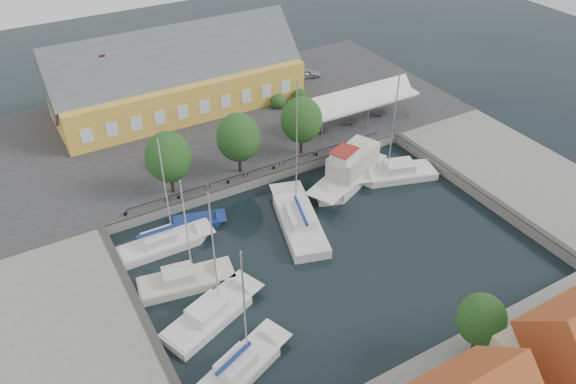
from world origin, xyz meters
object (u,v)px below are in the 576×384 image
object	(u,v)px
tent_canopy	(359,101)
east_boat_a	(395,175)
west_boat_d	(240,370)
west_boat_a	(164,245)
car_silver	(307,73)
warehouse	(172,80)
west_boat_c	(212,315)
center_sailboat	(299,222)
car_red	(166,164)
trawler	(350,172)
launch_nw	(198,222)
west_boat_b	(184,282)

from	to	relation	value
tent_canopy	east_boat_a	xyz separation A→B (m)	(-2.27, -9.79, -3.42)
west_boat_d	west_boat_a	bearing A→B (deg)	90.27
car_silver	warehouse	bearing A→B (deg)	107.54
warehouse	west_boat_c	world-z (taller)	west_boat_c
west_boat_c	west_boat_d	xyz separation A→B (m)	(-0.27, -5.34, 0.01)
west_boat_a	center_sailboat	bearing A→B (deg)	-15.41
center_sailboat	west_boat_d	size ratio (longest dim) A/B	1.31
west_boat_c	car_red	bearing A→B (deg)	79.34
east_boat_a	west_boat_c	distance (m)	24.84
car_red	west_boat_d	size ratio (longest dim) A/B	0.35
west_boat_d	car_red	bearing A→B (deg)	81.00
car_red	trawler	bearing A→B (deg)	-30.00
west_boat_c	west_boat_d	bearing A→B (deg)	-92.91
tent_canopy	car_red	size ratio (longest dim) A/B	3.64
tent_canopy	trawler	size ratio (longest dim) A/B	1.28
launch_nw	trawler	bearing A→B (deg)	-4.15
car_red	west_boat_d	xyz separation A→B (m)	(-3.88, -24.53, -1.36)
tent_canopy	center_sailboat	bearing A→B (deg)	-141.63
center_sailboat	warehouse	bearing A→B (deg)	94.31
west_boat_c	center_sailboat	bearing A→B (deg)	28.76
car_silver	tent_canopy	bearing A→B (deg)	-166.23
car_silver	west_boat_c	distance (m)	41.20
warehouse	car_red	distance (m)	13.89
car_silver	center_sailboat	xyz separation A→B (m)	(-16.01, -24.85, -1.24)
car_silver	west_boat_d	distance (m)	45.51
west_boat_c	car_silver	bearing A→B (deg)	48.75
west_boat_b	west_boat_c	bearing A→B (deg)	-83.00
west_boat_b	launch_nw	bearing A→B (deg)	59.24
car_red	west_boat_b	bearing A→B (deg)	-104.23
tent_canopy	west_boat_b	world-z (taller)	west_boat_b
car_red	launch_nw	world-z (taller)	car_red
west_boat_d	launch_nw	size ratio (longest dim) A/B	2.13
car_red	west_boat_a	bearing A→B (deg)	-110.51
tent_canopy	west_boat_b	bearing A→B (deg)	-152.86
east_boat_a	center_sailboat	bearing A→B (deg)	-171.62
center_sailboat	west_boat_a	size ratio (longest dim) A/B	1.29
center_sailboat	west_boat_a	bearing A→B (deg)	164.59
car_silver	west_boat_b	distance (m)	38.49
trawler	west_boat_c	bearing A→B (deg)	-153.04
west_boat_b	trawler	bearing A→B (deg)	15.67
launch_nw	center_sailboat	bearing A→B (deg)	-31.91
west_boat_d	west_boat_c	bearing A→B (deg)	87.09
car_silver	trawler	world-z (taller)	trawler
tent_canopy	launch_nw	xyz separation A→B (m)	(-22.36, -6.83, -3.59)
center_sailboat	east_boat_a	bearing A→B (deg)	8.38
car_silver	car_red	xyz separation A→B (m)	(-23.54, -11.77, 0.03)
tent_canopy	west_boat_d	bearing A→B (deg)	-138.51
trawler	west_boat_d	size ratio (longest dim) A/B	1.00
west_boat_d	trawler	bearing A→B (deg)	37.81
trawler	launch_nw	bearing A→B (deg)	175.85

